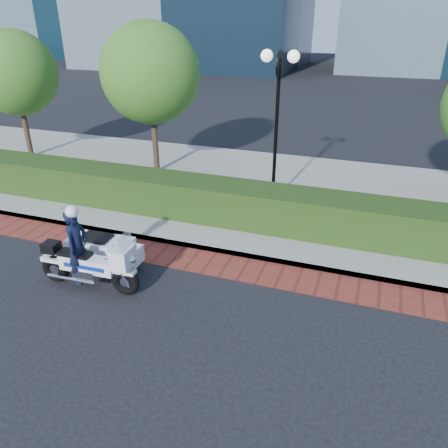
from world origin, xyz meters
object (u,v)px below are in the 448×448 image
(tree_b, at_px, (150,74))
(police_motorcycle, at_px, (92,253))
(lamppost, at_px, (277,105))
(tree_a, at_px, (15,73))

(tree_b, bearing_deg, police_motorcycle, -74.01)
(lamppost, relative_size, tree_b, 0.86)
(tree_b, bearing_deg, lamppost, -16.11)
(lamppost, distance_m, police_motorcycle, 6.22)
(lamppost, height_order, tree_b, tree_b)
(tree_b, xyz_separation_m, police_motorcycle, (1.84, -6.42, -2.80))
(lamppost, height_order, police_motorcycle, lamppost)
(lamppost, relative_size, police_motorcycle, 1.84)
(lamppost, height_order, tree_a, tree_a)
(police_motorcycle, bearing_deg, lamppost, 60.01)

